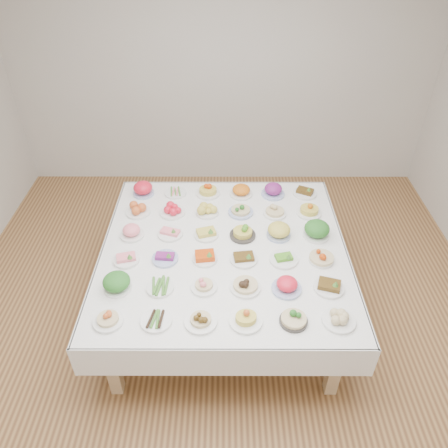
{
  "coord_description": "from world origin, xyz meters",
  "views": [
    {
      "loc": [
        0.03,
        -2.55,
        3.11
      ],
      "look_at": [
        0.02,
        0.32,
        0.88
      ],
      "focal_mm": 35.0,
      "sensor_mm": 36.0,
      "label": 1
    }
  ],
  "objects_px": {
    "display_table": "(224,254)",
    "dish_0": "(108,318)",
    "dish_18": "(132,231)",
    "dish_35": "(305,192)"
  },
  "relations": [
    {
      "from": "display_table",
      "to": "dish_0",
      "type": "relative_size",
      "value": 9.82
    },
    {
      "from": "dish_0",
      "to": "dish_18",
      "type": "height_order",
      "value": "dish_18"
    },
    {
      "from": "display_table",
      "to": "dish_35",
      "type": "xyz_separation_m",
      "value": [
        0.78,
        0.78,
        0.1
      ]
    },
    {
      "from": "dish_35",
      "to": "dish_0",
      "type": "bearing_deg",
      "value": -134.98
    },
    {
      "from": "display_table",
      "to": "dish_35",
      "type": "bearing_deg",
      "value": 45.28
    },
    {
      "from": "display_table",
      "to": "dish_35",
      "type": "height_order",
      "value": "dish_35"
    },
    {
      "from": "display_table",
      "to": "dish_18",
      "type": "bearing_deg",
      "value": 169.11
    },
    {
      "from": "dish_0",
      "to": "dish_35",
      "type": "height_order",
      "value": "dish_0"
    },
    {
      "from": "dish_18",
      "to": "dish_35",
      "type": "xyz_separation_m",
      "value": [
        1.56,
        0.63,
        -0.02
      ]
    },
    {
      "from": "dish_35",
      "to": "display_table",
      "type": "bearing_deg",
      "value": -134.72
    }
  ]
}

